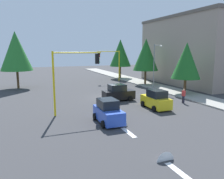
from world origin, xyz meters
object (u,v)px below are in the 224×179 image
Objects in this scene: traffic_signal_near_right at (73,70)px; pedestrian_crossing at (184,95)px; tree_roadside_near at (186,61)px; tree_roadside_far at (120,53)px; traffic_signal_far_left at (111,60)px; car_yellow at (156,100)px; street_lamp_curbside at (155,61)px; tree_opposite_side at (16,51)px; tree_roadside_mid at (146,55)px; car_blue at (108,112)px; car_black at (118,93)px.

traffic_signal_near_right is 3.50× the size of pedestrian_crossing.
tree_roadside_near is 0.85× the size of tree_roadside_far.
traffic_signal_far_left is 21.43m from car_yellow.
street_lamp_curbside is 21.93m from tree_opposite_side.
tree_roadside_mid is at bearing 131.65° from traffic_signal_near_right.
traffic_signal_near_right is 5.31m from car_blue.
tree_roadside_mid is 15.11m from pedestrian_crossing.
tree_roadside_mid is 2.24× the size of car_blue.
car_black is 2.21× the size of pedestrian_crossing.
car_black is (10.00, -9.46, -4.40)m from tree_roadside_mid.
traffic_signal_far_left is at bearing 171.86° from car_yellow.
tree_opposite_side reaches higher than car_yellow.
tree_opposite_side is (-18.00, -5.26, 1.72)m from traffic_signal_near_right.
pedestrian_crossing is at bearing 107.94° from car_blue.
tree_opposite_side is at bearing -83.19° from traffic_signal_far_left.
tree_roadside_far is (-10.00, -0.50, 0.21)m from tree_roadside_mid.
car_yellow is at bearing -8.14° from traffic_signal_far_left.
car_black and car_yellow have the same top height.
traffic_signal_near_right is 0.85× the size of street_lamp_curbside.
tree_roadside_far reaches higher than street_lamp_curbside.
tree_roadside_mid is 10.01m from tree_roadside_far.
tree_roadside_near is at bearing 90.00° from car_black.
tree_roadside_near is 1.89× the size of car_black.
pedestrian_crossing is at bearing 89.40° from traffic_signal_near_right.
tree_roadside_mid is 4.75× the size of pedestrian_crossing.
car_blue is at bearing -72.06° from pedestrian_crossing.
car_blue and car_yellow have the same top height.
tree_roadside_mid is at bearing 35.35° from traffic_signal_far_left.
tree_roadside_near is at bearing 56.93° from tree_opposite_side.
car_black is (20.00, -8.96, -4.61)m from tree_roadside_far.
street_lamp_curbside reaches higher than pedestrian_crossing.
car_yellow is at bearing 112.27° from car_blue.
traffic_signal_near_right is 21.09m from tree_roadside_mid.
car_blue is 6.81m from car_yellow.
car_black is at bearing -122.78° from pedestrian_crossing.
traffic_signal_near_right is at bearing -76.16° from tree_roadside_near.
tree_roadside_near is 4.18× the size of pedestrian_crossing.
traffic_signal_near_right is 8.14m from car_black.
car_blue is 11.05m from pedestrian_crossing.
tree_roadside_near is at bearing 118.19° from car_blue.
traffic_signal_near_right is at bearing -148.35° from car_blue.
tree_roadside_far reaches higher than traffic_signal_far_left.
tree_roadside_near reaches higher than traffic_signal_near_right.
car_yellow is at bearing -25.88° from tree_roadside_mid.
tree_roadside_near is at bearing 122.57° from car_yellow.
tree_roadside_mid is at bearing 167.84° from pedestrian_crossing.
tree_roadside_near is at bearing 103.84° from traffic_signal_near_right.
tree_opposite_side is 5.29× the size of pedestrian_crossing.
pedestrian_crossing is at bearing -12.98° from street_lamp_curbside.
car_black is (14.00, 11.54, -5.02)m from tree_opposite_side.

